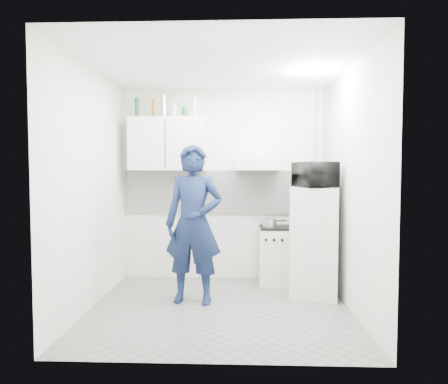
{
  "coord_description": "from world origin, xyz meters",
  "views": [
    {
      "loc": [
        0.2,
        -4.25,
        1.49
      ],
      "look_at": [
        0.03,
        0.3,
        1.25
      ],
      "focal_mm": 32.0,
      "sensor_mm": 36.0,
      "label": 1
    }
  ],
  "objects": [
    {
      "name": "floor",
      "position": [
        0.0,
        0.0,
        0.0
      ],
      "size": [
        2.8,
        2.8,
        0.0
      ],
      "primitive_type": "plane",
      "color": "slate",
      "rests_on": "ground"
    },
    {
      "name": "ceiling",
      "position": [
        0.0,
        0.0,
        2.6
      ],
      "size": [
        2.8,
        2.8,
        0.0
      ],
      "primitive_type": "plane",
      "color": "white",
      "rests_on": "wall_back"
    },
    {
      "name": "wall_back",
      "position": [
        0.0,
        1.25,
        1.3
      ],
      "size": [
        2.8,
        0.0,
        2.8
      ],
      "primitive_type": "plane",
      "rotation": [
        1.57,
        0.0,
        0.0
      ],
      "color": "silver",
      "rests_on": "floor"
    },
    {
      "name": "wall_left",
      "position": [
        -1.4,
        0.0,
        1.3
      ],
      "size": [
        0.0,
        2.6,
        2.6
      ],
      "primitive_type": "plane",
      "rotation": [
        1.57,
        0.0,
        1.57
      ],
      "color": "silver",
      "rests_on": "floor"
    },
    {
      "name": "wall_right",
      "position": [
        1.4,
        0.0,
        1.3
      ],
      "size": [
        0.0,
        2.6,
        2.6
      ],
      "primitive_type": "plane",
      "rotation": [
        1.57,
        0.0,
        -1.57
      ],
      "color": "silver",
      "rests_on": "floor"
    },
    {
      "name": "person",
      "position": [
        -0.31,
        0.21,
        0.89
      ],
      "size": [
        0.7,
        0.5,
        1.79
      ],
      "primitive_type": "imported",
      "rotation": [
        0.0,
        0.0,
        -0.12
      ],
      "color": "#121D3D",
      "rests_on": "floor"
    },
    {
      "name": "stove",
      "position": [
        0.7,
        1.0,
        0.36
      ],
      "size": [
        0.46,
        0.46,
        0.73
      ],
      "primitive_type": "cube",
      "color": "silver",
      "rests_on": "floor"
    },
    {
      "name": "fridge",
      "position": [
        1.1,
        0.49,
        0.65
      ],
      "size": [
        0.64,
        0.64,
        1.3
      ],
      "primitive_type": "cube",
      "rotation": [
        0.0,
        0.0,
        -0.22
      ],
      "color": "silver",
      "rests_on": "floor"
    },
    {
      "name": "stove_top",
      "position": [
        0.7,
        1.0,
        0.74
      ],
      "size": [
        0.44,
        0.44,
        0.03
      ],
      "primitive_type": "cube",
      "color": "black",
      "rests_on": "stove"
    },
    {
      "name": "saucepan",
      "position": [
        0.61,
        1.0,
        0.81
      ],
      "size": [
        0.18,
        0.18,
        0.1
      ],
      "primitive_type": "cylinder",
      "color": "silver",
      "rests_on": "stove_top"
    },
    {
      "name": "microwave",
      "position": [
        1.1,
        0.49,
        1.45
      ],
      "size": [
        0.62,
        0.51,
        0.3
      ],
      "primitive_type": "imported",
      "rotation": [
        0.0,
        0.0,
        1.86
      ],
      "color": "black",
      "rests_on": "fridge"
    },
    {
      "name": "bottle_a",
      "position": [
        -1.16,
        1.07,
        2.33
      ],
      "size": [
        0.06,
        0.06,
        0.26
      ],
      "primitive_type": "cylinder",
      "color": "#144C1E",
      "rests_on": "upper_cabinet"
    },
    {
      "name": "bottle_c",
      "position": [
        -0.93,
        1.07,
        2.32
      ],
      "size": [
        0.06,
        0.06,
        0.25
      ],
      "primitive_type": "cylinder",
      "color": "brown",
      "rests_on": "upper_cabinet"
    },
    {
      "name": "bottle_d",
      "position": [
        -0.8,
        1.07,
        2.35
      ],
      "size": [
        0.07,
        0.07,
        0.31
      ],
      "primitive_type": "cylinder",
      "color": "silver",
      "rests_on": "upper_cabinet"
    },
    {
      "name": "canister_a",
      "position": [
        -0.66,
        1.07,
        2.29
      ],
      "size": [
        0.07,
        0.07,
        0.18
      ],
      "primitive_type": "cylinder",
      "color": "#B2B7BC",
      "rests_on": "upper_cabinet"
    },
    {
      "name": "canister_b",
      "position": [
        -0.52,
        1.07,
        2.27
      ],
      "size": [
        0.07,
        0.07,
        0.14
      ],
      "primitive_type": "cylinder",
      "color": "#144C1E",
      "rests_on": "upper_cabinet"
    },
    {
      "name": "bottle_e",
      "position": [
        -0.39,
        1.07,
        2.34
      ],
      "size": [
        0.07,
        0.07,
        0.29
      ],
      "primitive_type": "cylinder",
      "color": "#B2B7BC",
      "rests_on": "upper_cabinet"
    },
    {
      "name": "upper_cabinet",
      "position": [
        -0.75,
        1.07,
        1.85
      ],
      "size": [
        1.0,
        0.35,
        0.7
      ],
      "primitive_type": "cube",
      "color": "silver",
      "rests_on": "wall_back"
    },
    {
      "name": "range_hood",
      "position": [
        0.45,
        1.0,
        1.57
      ],
      "size": [
        0.6,
        0.5,
        0.14
      ],
      "primitive_type": "cube",
      "color": "silver",
      "rests_on": "wall_back"
    },
    {
      "name": "backsplash",
      "position": [
        0.0,
        1.24,
        1.2
      ],
      "size": [
        2.74,
        0.03,
        0.6
      ],
      "primitive_type": "cube",
      "color": "white",
      "rests_on": "wall_back"
    },
    {
      "name": "pipe_a",
      "position": [
        1.3,
        1.17,
        1.3
      ],
      "size": [
        0.05,
        0.05,
        2.6
      ],
      "primitive_type": "cylinder",
      "color": "silver",
      "rests_on": "floor"
    },
    {
      "name": "pipe_b",
      "position": [
        1.18,
        1.17,
        1.3
      ],
      "size": [
        0.04,
        0.04,
        2.6
      ],
      "primitive_type": "cylinder",
      "color": "silver",
      "rests_on": "floor"
    },
    {
      "name": "ceiling_spot_fixture",
      "position": [
        1.0,
        0.2,
        2.57
      ],
      "size": [
        0.1,
        0.1,
        0.02
      ],
      "primitive_type": "cylinder",
      "color": "white",
      "rests_on": "ceiling"
    }
  ]
}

